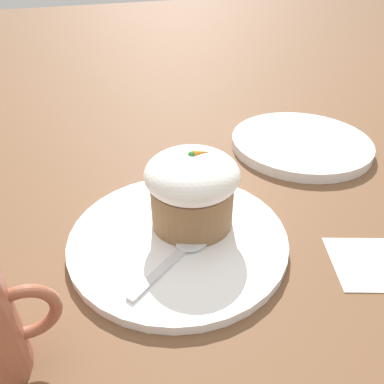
% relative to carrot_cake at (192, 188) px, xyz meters
% --- Properties ---
extents(ground_plane, '(4.00, 4.00, 0.00)m').
position_rel_carrot_cake_xyz_m(ground_plane, '(-0.02, -0.02, -0.06)').
color(ground_plane, brown).
extents(dessert_plate, '(0.26, 0.26, 0.01)m').
position_rel_carrot_cake_xyz_m(dessert_plate, '(-0.02, -0.02, -0.06)').
color(dessert_plate, white).
rests_on(dessert_plate, ground_plane).
extents(carrot_cake, '(0.11, 0.11, 0.10)m').
position_rel_carrot_cake_xyz_m(carrot_cake, '(0.00, 0.00, 0.00)').
color(carrot_cake, olive).
rests_on(carrot_cake, dessert_plate).
extents(spoon, '(0.12, 0.09, 0.01)m').
position_rel_carrot_cake_xyz_m(spoon, '(-0.03, -0.04, -0.05)').
color(spoon, silver).
rests_on(spoon, dessert_plate).
extents(side_plate, '(0.24, 0.24, 0.02)m').
position_rel_carrot_cake_xyz_m(side_plate, '(0.26, 0.13, -0.05)').
color(side_plate, white).
rests_on(side_plate, ground_plane).
extents(paper_napkin, '(0.12, 0.12, 0.00)m').
position_rel_carrot_cake_xyz_m(paper_napkin, '(0.17, -0.14, -0.06)').
color(paper_napkin, white).
rests_on(paper_napkin, ground_plane).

